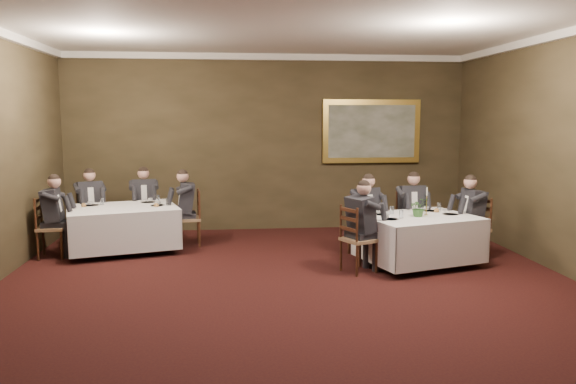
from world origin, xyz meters
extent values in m
plane|color=black|center=(0.00, 0.00, 0.00)|extent=(10.00, 10.00, 0.00)
cube|color=silver|center=(0.00, 0.00, 3.50)|extent=(8.00, 10.00, 0.10)
cube|color=#312918|center=(0.00, 5.00, 1.75)|extent=(8.00, 0.10, 3.50)
cube|color=#312918|center=(0.00, -5.00, 1.75)|extent=(8.00, 0.10, 3.50)
cube|color=white|center=(0.00, 4.95, 3.44)|extent=(8.00, 0.10, 0.12)
cube|color=#32190D|center=(2.10, 1.94, 0.73)|extent=(1.88, 1.61, 0.04)
cube|color=white|center=(2.10, 1.94, 0.76)|extent=(1.95, 1.68, 0.02)
cube|color=white|center=(2.10, 1.94, 0.42)|extent=(1.98, 1.71, 0.65)
cube|color=#32190D|center=(-2.60, 3.33, 0.73)|extent=(1.99, 1.69, 0.04)
cube|color=white|center=(-2.60, 3.33, 0.76)|extent=(2.06, 1.76, 0.02)
cube|color=white|center=(-2.60, 3.33, 0.42)|extent=(2.08, 1.79, 0.65)
cube|color=#916F49|center=(1.42, 2.63, 0.48)|extent=(0.56, 0.55, 0.05)
cube|color=#32190D|center=(1.36, 2.80, 0.73)|extent=(0.37, 0.16, 0.54)
cube|color=black|center=(1.42, 2.63, 0.86)|extent=(0.50, 0.44, 0.55)
sphere|color=tan|center=(1.42, 2.63, 1.24)|extent=(0.27, 0.27, 0.21)
cube|color=#916F49|center=(2.29, 2.88, 0.48)|extent=(0.46, 0.44, 0.05)
cube|color=#32190D|center=(2.28, 3.07, 0.73)|extent=(0.38, 0.05, 0.54)
cube|color=black|center=(2.29, 2.88, 0.86)|extent=(0.43, 0.33, 0.55)
sphere|color=tan|center=(2.29, 2.88, 1.24)|extent=(0.22, 0.22, 0.21)
cube|color=#916F49|center=(1.09, 1.64, 0.48)|extent=(0.57, 0.58, 0.05)
cube|color=#32190D|center=(0.92, 1.56, 0.73)|extent=(0.19, 0.36, 0.54)
cube|color=black|center=(1.09, 1.64, 0.86)|extent=(0.46, 0.51, 0.55)
sphere|color=tan|center=(1.09, 1.64, 1.24)|extent=(0.28, 0.28, 0.21)
cube|color=#916F49|center=(3.11, 2.24, 0.48)|extent=(0.46, 0.48, 0.05)
cube|color=#32190D|center=(3.30, 2.26, 0.73)|extent=(0.07, 0.38, 0.54)
cube|color=black|center=(3.11, 2.24, 0.86)|extent=(0.35, 0.45, 0.55)
sphere|color=tan|center=(3.11, 2.24, 1.24)|extent=(0.23, 0.23, 0.21)
cube|color=#916F49|center=(-3.31, 4.07, 0.48)|extent=(0.57, 0.56, 0.05)
cube|color=#32190D|center=(-3.38, 4.25, 0.73)|extent=(0.36, 0.18, 0.54)
cube|color=black|center=(-3.31, 4.07, 0.86)|extent=(0.51, 0.45, 0.55)
sphere|color=tan|center=(-3.31, 4.07, 1.24)|extent=(0.28, 0.28, 0.21)
cube|color=#916F49|center=(-2.38, 4.33, 0.48)|extent=(0.51, 0.49, 0.05)
cube|color=#32190D|center=(-2.42, 4.52, 0.73)|extent=(0.38, 0.10, 0.54)
cube|color=black|center=(-2.38, 4.33, 0.86)|extent=(0.47, 0.38, 0.55)
sphere|color=tan|center=(-2.38, 4.33, 1.24)|extent=(0.24, 0.24, 0.21)
cube|color=#916F49|center=(-1.52, 3.63, 0.48)|extent=(0.47, 0.48, 0.05)
cube|color=#32190D|center=(-1.33, 3.65, 0.73)|extent=(0.07, 0.38, 0.54)
cube|color=black|center=(-1.52, 3.63, 0.86)|extent=(0.35, 0.45, 0.55)
sphere|color=tan|center=(-1.52, 3.63, 1.24)|extent=(0.23, 0.23, 0.21)
cube|color=#916F49|center=(-3.68, 3.03, 0.48)|extent=(0.45, 0.47, 0.05)
cube|color=#32190D|center=(-3.87, 3.01, 0.73)|extent=(0.06, 0.38, 0.54)
cube|color=black|center=(-3.68, 3.03, 0.86)|extent=(0.34, 0.44, 0.55)
sphere|color=tan|center=(-3.68, 3.03, 1.24)|extent=(0.23, 0.23, 0.21)
imported|color=#2D5926|center=(2.08, 1.90, 0.92)|extent=(0.28, 0.24, 0.30)
cylinder|color=#AC8F34|center=(2.24, 2.02, 0.77)|extent=(0.07, 0.07, 0.02)
cylinder|color=#AC8F34|center=(2.24, 2.02, 0.93)|extent=(0.01, 0.01, 0.30)
cylinder|color=white|center=(2.24, 2.02, 1.15)|extent=(0.02, 0.02, 0.13)
cylinder|color=white|center=(1.57, 2.15, 0.77)|extent=(0.25, 0.25, 0.01)
cylinder|color=white|center=(1.57, 2.30, 0.80)|extent=(0.08, 0.08, 0.05)
cylinder|color=white|center=(1.74, 2.15, 0.83)|extent=(0.06, 0.06, 0.14)
cylinder|color=white|center=(-3.16, 3.56, 0.77)|extent=(0.25, 0.25, 0.01)
cylinder|color=white|center=(-3.16, 3.71, 0.80)|extent=(0.08, 0.08, 0.05)
cylinder|color=white|center=(-2.99, 3.56, 0.83)|extent=(0.06, 0.06, 0.14)
cube|color=#E2C652|center=(2.10, 4.94, 1.98)|extent=(2.00, 0.08, 1.28)
cube|color=#484D33|center=(2.10, 4.90, 1.98)|extent=(1.78, 0.01, 1.06)
camera|label=1|loc=(-0.80, -6.28, 2.28)|focal=35.00mm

